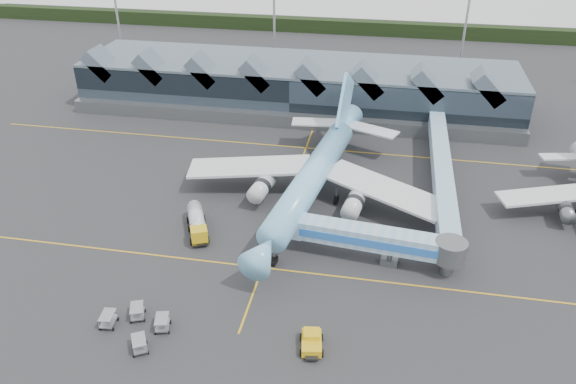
% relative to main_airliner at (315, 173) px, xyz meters
% --- Properties ---
extents(ground, '(260.00, 260.00, 0.00)m').
position_rel_main_airliner_xyz_m(ground, '(-4.06, -10.45, -4.50)').
color(ground, '#2A2A2C').
rests_on(ground, ground).
extents(taxi_stripes, '(120.00, 60.00, 0.01)m').
position_rel_main_airliner_xyz_m(taxi_stripes, '(-4.06, -0.45, -4.50)').
color(taxi_stripes, gold).
rests_on(taxi_stripes, ground).
extents(tree_line_far, '(260.00, 4.00, 4.00)m').
position_rel_main_airliner_xyz_m(tree_line_far, '(-4.06, 99.55, -2.50)').
color(tree_line_far, black).
rests_on(tree_line_far, ground).
extents(terminal, '(90.00, 22.25, 12.52)m').
position_rel_main_airliner_xyz_m(terminal, '(-9.13, 36.90, 0.38)').
color(terminal, black).
rests_on(terminal, ground).
extents(light_masts, '(132.40, 42.56, 22.45)m').
position_rel_main_airliner_xyz_m(light_masts, '(16.94, 52.35, 7.98)').
color(light_masts, '#9A9BA2').
rests_on(light_masts, ground).
extents(main_airliner, '(41.03, 47.65, 15.33)m').
position_rel_main_airliner_xyz_m(main_airliner, '(0.00, 0.00, 0.00)').
color(main_airliner, '#71BEE6').
rests_on(main_airliner, ground).
extents(jet_bridge, '(23.29, 5.71, 4.96)m').
position_rel_main_airliner_xyz_m(jet_bridge, '(10.94, -14.38, -1.15)').
color(jet_bridge, '#7EAFD3').
rests_on(jet_bridge, ground).
extents(fuel_truck, '(5.35, 8.65, 2.97)m').
position_rel_main_airliner_xyz_m(fuel_truck, '(-14.94, -12.00, -2.84)').
color(fuel_truck, black).
rests_on(fuel_truck, ground).
extents(pushback_tug, '(2.96, 4.18, 1.74)m').
position_rel_main_airliner_xyz_m(pushback_tug, '(4.19, -30.94, -3.72)').
color(pushback_tug, gold).
rests_on(pushback_tug, ground).
extents(baggage_carts, '(8.00, 7.31, 1.57)m').
position_rel_main_airliner_xyz_m(baggage_carts, '(-15.28, -31.92, -3.62)').
color(baggage_carts, gray).
rests_on(baggage_carts, ground).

